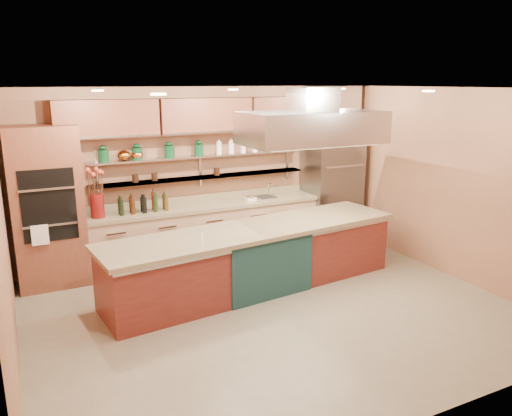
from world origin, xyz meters
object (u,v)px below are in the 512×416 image
kitchen_scale (251,197)px  copper_kettle (124,155)px  refrigerator (331,185)px  green_canister (170,151)px  flower_vase (97,206)px  island (255,258)px

kitchen_scale → copper_kettle: size_ratio=0.88×
refrigerator → copper_kettle: 3.74m
refrigerator → green_canister: refrigerator is taller
kitchen_scale → green_canister: green_canister is taller
flower_vase → kitchen_scale: bearing=0.0°
flower_vase → green_canister: (1.19, 0.22, 0.70)m
flower_vase → green_canister: green_canister is taller
flower_vase → copper_kettle: size_ratio=1.80×
copper_kettle → green_canister: green_canister is taller
island → green_canister: size_ratio=22.99×
kitchen_scale → copper_kettle: (-2.02, 0.22, 0.82)m
refrigerator → island: 2.71m
copper_kettle → green_canister: bearing=0.0°
refrigerator → copper_kettle: refrigerator is taller
island → green_canister: 2.23m
island → copper_kettle: 2.54m
refrigerator → green_canister: size_ratio=11.25×
flower_vase → island: bearing=-36.6°
refrigerator → copper_kettle: bearing=176.4°
island → copper_kettle: size_ratio=21.88×
island → kitchen_scale: 1.62m
refrigerator → kitchen_scale: size_ratio=12.21×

